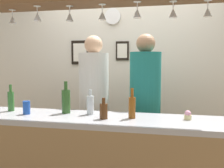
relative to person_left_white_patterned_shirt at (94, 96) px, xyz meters
name	(u,v)px	position (x,y,z in m)	size (l,w,h in m)	color
back_wall	(127,73)	(0.27, 0.77, 0.24)	(4.40, 0.06, 2.60)	silver
bar_counter	(96,158)	(0.27, -0.83, -0.40)	(2.70, 0.55, 0.97)	#99999E
overhead_glass_rack	(102,1)	(0.27, -0.63, 0.91)	(2.20, 0.36, 0.04)	brown
hanging_wineglass_far_left	(13,19)	(-0.63, -0.58, 0.80)	(0.07, 0.07, 0.13)	silver
hanging_wineglass_left	(37,16)	(-0.32, -0.68, 0.80)	(0.07, 0.07, 0.13)	silver
hanging_wineglass_center_left	(70,16)	(-0.03, -0.62, 0.80)	(0.07, 0.07, 0.13)	silver
hanging_wineglass_center	(102,15)	(0.26, -0.62, 0.80)	(0.07, 0.07, 0.13)	silver
hanging_wineglass_center_right	(137,13)	(0.57, -0.66, 0.80)	(0.07, 0.07, 0.13)	silver
hanging_wineglass_right	(173,12)	(0.86, -0.61, 0.80)	(0.07, 0.07, 0.13)	silver
hanging_wineglass_far_right	(208,11)	(1.13, -0.59, 0.80)	(0.07, 0.07, 0.13)	silver
person_left_white_patterned_shirt	(94,96)	(0.00, 0.00, 0.00)	(0.34, 0.34, 1.75)	#2D334C
person_middle_teal_shirt	(145,97)	(0.59, 0.00, 0.00)	(0.34, 0.34, 1.75)	#2D334C
bottle_beer_brown_stubby	(104,111)	(0.30, -0.74, -0.02)	(0.07, 0.07, 0.18)	#512D14
bottle_beer_green_import	(11,100)	(-0.67, -0.60, 0.02)	(0.06, 0.06, 0.26)	#336B2D
bottle_beer_amber_tall	(132,107)	(0.54, -0.66, 0.01)	(0.06, 0.06, 0.26)	brown
bottle_soda_clear	(90,104)	(0.14, -0.58, 0.01)	(0.06, 0.06, 0.23)	silver
bottle_champagne_green	(66,101)	(-0.10, -0.58, 0.03)	(0.08, 0.08, 0.30)	#2D5623
drink_can	(27,108)	(-0.44, -0.70, -0.02)	(0.07, 0.07, 0.12)	#1E4CB2
cupcake	(188,115)	(1.00, -0.61, -0.05)	(0.06, 0.06, 0.08)	beige
picture_frame_crest	(122,51)	(0.20, 0.72, 0.55)	(0.18, 0.02, 0.26)	black
picture_frame_caricature	(80,52)	(-0.42, 0.72, 0.53)	(0.26, 0.02, 0.34)	black
wall_clock	(113,16)	(0.07, 0.72, 1.02)	(0.22, 0.22, 0.03)	white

